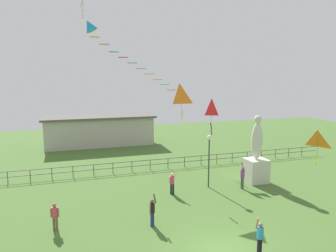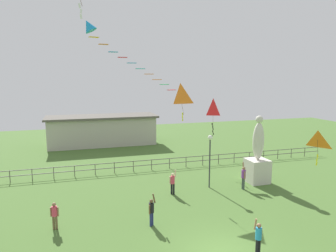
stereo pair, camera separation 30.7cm
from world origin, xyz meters
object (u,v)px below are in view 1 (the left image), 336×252
object	(u,v)px
statue_monument	(256,160)
kite_3	(179,94)
lamppost	(209,149)
person_0	(260,236)
person_1	(152,210)
person_4	(243,176)
kite_1	(317,140)
person_3	(55,215)
person_2	(172,182)
streamer_kite	(97,32)
kite_2	(211,109)

from	to	relation	value
statue_monument	kite_3	bearing A→B (deg)	169.38
lamppost	person_0	bearing A→B (deg)	-100.00
person_0	person_1	distance (m)	5.83
person_1	kite_3	world-z (taller)	kite_3
person_4	kite_1	size ratio (longest dim) A/B	0.99
person_3	lamppost	bearing A→B (deg)	18.58
person_2	person_3	xyz separation A→B (m)	(-7.64, -3.07, -0.03)
person_2	kite_1	distance (m)	9.69
lamppost	person_2	world-z (taller)	lamppost
lamppost	person_2	size ratio (longest dim) A/B	2.21
statue_monument	kite_1	size ratio (longest dim) A/B	2.61
person_3	kite_3	world-z (taller)	kite_3
lamppost	kite_1	size ratio (longest dim) A/B	1.97
streamer_kite	person_3	bearing A→B (deg)	169.54
person_3	kite_3	xyz separation A→B (m)	(8.74, 4.75, 6.03)
person_1	kite_3	xyz separation A→B (m)	(3.65, 5.84, 5.99)
person_2	streamer_kite	distance (m)	11.34
person_2	streamer_kite	bearing A→B (deg)	-145.61
person_1	kite_2	distance (m)	12.78
kite_2	streamer_kite	size ratio (longest dim) A/B	0.65
streamer_kite	kite_2	bearing A→B (deg)	38.96
person_2	person_3	distance (m)	8.23
lamppost	person_4	world-z (taller)	lamppost
kite_2	kite_3	distance (m)	5.45
kite_1	kite_3	size ratio (longest dim) A/B	0.74
person_2	person_0	bearing A→B (deg)	-80.12
person_0	person_4	size ratio (longest dim) A/B	0.92
person_0	kite_2	distance (m)	14.53
statue_monument	kite_2	size ratio (longest dim) A/B	1.56
kite_1	streamer_kite	xyz separation A→B (m)	(-11.54, 2.68, 5.67)
person_3	statue_monument	bearing A→B (deg)	13.81
statue_monument	person_2	size ratio (longest dim) A/B	2.92
person_2	person_3	size ratio (longest dim) A/B	1.18
kite_2	statue_monument	bearing A→B (deg)	-66.92
statue_monument	lamppost	size ratio (longest dim) A/B	1.32
person_1	person_4	world-z (taller)	person_4
lamppost	kite_1	bearing A→B (deg)	-63.44
kite_1	person_3	bearing A→B (deg)	167.39
lamppost	kite_3	xyz separation A→B (m)	(-1.93, 1.16, 3.97)
person_3	streamer_kite	size ratio (longest dim) A/B	0.29
person_2	person_3	bearing A→B (deg)	-158.13
person_1	person_3	xyz separation A→B (m)	(-5.09, 1.10, -0.03)
statue_monument	kite_1	xyz separation A→B (m)	(-0.71, -6.76, 2.99)
streamer_kite	person_1	bearing A→B (deg)	-13.74
kite_3	streamer_kite	bearing A→B (deg)	-140.23
statue_monument	person_2	world-z (taller)	statue_monument
person_2	streamer_kite	xyz separation A→B (m)	(-5.15, -3.53, 9.47)
person_0	person_2	size ratio (longest dim) A/B	1.02
statue_monument	kite_1	bearing A→B (deg)	-95.95
person_3	kite_2	distance (m)	15.82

